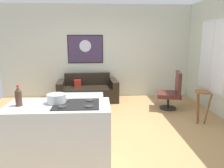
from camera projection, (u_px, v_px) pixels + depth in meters
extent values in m
cube|color=tan|center=(109.00, 126.00, 4.61)|extent=(6.40, 6.40, 0.04)
cube|color=beige|center=(106.00, 52.00, 6.69)|extent=(6.40, 0.05, 2.80)
cube|color=black|center=(88.00, 94.00, 6.36)|extent=(1.42, 0.95, 0.41)
cube|color=black|center=(87.00, 79.00, 6.62)|extent=(1.36, 0.26, 0.37)
cube|color=black|center=(61.00, 92.00, 6.24)|extent=(0.25, 0.86, 0.60)
cube|color=black|center=(114.00, 90.00, 6.44)|extent=(0.25, 0.86, 0.60)
cube|color=#A42119|center=(77.00, 83.00, 6.41)|extent=(0.22, 0.15, 0.20)
cube|color=silver|center=(81.00, 96.00, 5.29)|extent=(1.09, 0.61, 0.02)
cylinder|color=#232326|center=(59.00, 108.00, 5.06)|extent=(0.03, 0.03, 0.42)
cylinder|color=#232326|center=(101.00, 107.00, 5.12)|extent=(0.03, 0.03, 0.42)
cylinder|color=#232326|center=(63.00, 102.00, 5.56)|extent=(0.03, 0.03, 0.42)
cylinder|color=#232326|center=(101.00, 101.00, 5.62)|extent=(0.03, 0.03, 0.42)
cylinder|color=black|center=(168.00, 108.00, 5.69)|extent=(0.42, 0.42, 0.04)
cylinder|color=black|center=(168.00, 101.00, 5.65)|extent=(0.06, 0.06, 0.35)
cube|color=#4D201E|center=(168.00, 95.00, 5.61)|extent=(0.70, 0.71, 0.10)
cube|color=#4D201E|center=(178.00, 83.00, 5.51)|extent=(0.21, 0.61, 0.55)
cylinder|color=brown|center=(203.00, 92.00, 4.58)|extent=(0.31, 0.31, 0.03)
cylinder|color=brown|center=(198.00, 106.00, 4.79)|extent=(0.04, 0.13, 0.68)
cylinder|color=brown|center=(197.00, 109.00, 4.59)|extent=(0.13, 0.10, 0.68)
cylinder|color=brown|center=(208.00, 109.00, 4.60)|extent=(0.13, 0.10, 0.68)
cube|color=silver|center=(60.00, 138.00, 2.98)|extent=(1.38, 0.69, 0.93)
cube|color=black|center=(77.00, 104.00, 2.90)|extent=(0.60, 0.52, 0.01)
cylinder|color=#2D2D2D|center=(62.00, 107.00, 2.75)|extent=(0.11, 0.11, 0.01)
cylinder|color=#2D2D2D|center=(89.00, 106.00, 2.77)|extent=(0.11, 0.11, 0.01)
cylinder|color=#2D2D2D|center=(65.00, 101.00, 3.03)|extent=(0.11, 0.11, 0.01)
cylinder|color=#2D2D2D|center=(90.00, 100.00, 3.04)|extent=(0.11, 0.11, 0.01)
cylinder|color=#462E20|center=(19.00, 99.00, 2.83)|extent=(0.09, 0.09, 0.19)
cone|color=#462E20|center=(18.00, 89.00, 2.80)|extent=(0.08, 0.08, 0.06)
cylinder|color=red|center=(17.00, 86.00, 2.79)|extent=(0.03, 0.03, 0.02)
cylinder|color=silver|center=(57.00, 103.00, 2.96)|extent=(0.14, 0.14, 0.01)
cylinder|color=silver|center=(56.00, 99.00, 2.95)|extent=(0.26, 0.26, 0.13)
cube|color=black|center=(85.00, 49.00, 6.60)|extent=(1.07, 0.01, 0.85)
cube|color=#413150|center=(85.00, 49.00, 6.60)|extent=(1.02, 0.02, 0.80)
cylinder|color=silver|center=(85.00, 46.00, 6.56)|extent=(0.35, 0.01, 0.35)
cube|color=silver|center=(213.00, 56.00, 5.35)|extent=(0.02, 1.27, 1.75)
cube|color=white|center=(212.00, 56.00, 5.35)|extent=(0.01, 1.19, 1.67)
cube|color=silver|center=(212.00, 56.00, 5.35)|extent=(0.01, 0.04, 1.67)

